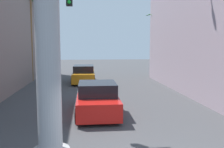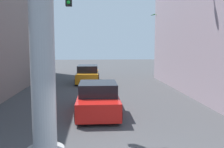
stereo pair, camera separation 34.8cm
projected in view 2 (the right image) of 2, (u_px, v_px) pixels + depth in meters
name	position (u px, v px, depth m)	size (l,w,h in m)	color
ground_plane	(107.00, 99.00, 15.70)	(86.27, 86.27, 0.00)	#424244
street_lamp	(212.00, 20.00, 13.84)	(2.45, 0.28, 7.95)	#59595E
car_lead	(98.00, 99.00, 12.40)	(2.06, 4.92, 1.56)	black
car_far	(88.00, 74.00, 22.41)	(2.09, 4.51, 1.56)	black
palm_tree_far_left	(35.00, 30.00, 23.19)	(2.91, 3.20, 7.95)	brown
palm_tree_far_right	(165.00, 36.00, 25.77)	(3.22, 3.19, 6.98)	brown
palm_tree_mid_right	(197.00, 16.00, 17.40)	(3.04, 3.11, 9.11)	brown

